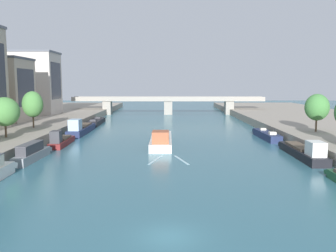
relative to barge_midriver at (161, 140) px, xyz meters
The scene contains 15 objects.
ground_plane 37.09m from the barge_midriver, 88.04° to the right, with size 400.00×400.00×0.00m, color #336675.
barge_midriver is the anchor object (origin of this frame).
wake_behind_barge 12.17m from the barge_midriver, 83.99° to the right, with size 5.60×5.87×0.03m.
moored_boat_left_downstream 21.73m from the barge_midriver, 145.32° to the right, with size 2.05×10.40×2.54m.
moored_boat_left_gap_after 17.40m from the barge_midriver, behind, with size 2.49×10.90×2.97m.
moored_boat_left_midway 22.71m from the barge_midriver, 140.86° to the left, with size 3.04×16.57×3.55m.
moored_boat_left_end 36.80m from the barge_midriver, 119.18° to the left, with size 3.10×15.38×2.26m.
moored_boat_right_second 23.41m from the barge_midriver, 27.02° to the right, with size 2.86×15.02×3.11m.
moored_boat_right_lone 21.75m from the barge_midriver, 19.60° to the left, with size 2.51×13.07×2.45m.
tree_left_distant 26.22m from the barge_midriver, behind, with size 4.73×4.73×6.62m.
tree_left_third 28.10m from the barge_midriver, 160.02° to the left, with size 4.05×4.05×7.30m.
tree_right_end_of_row 29.09m from the barge_midriver, ahead, with size 4.31×4.31×6.95m.
building_left_middle 44.23m from the barge_midriver, 150.42° to the left, with size 12.35×12.22×14.82m.
building_left_corner 56.79m from the barge_midriver, 132.49° to the left, with size 13.82×11.20×17.91m.
bridge_far 61.87m from the barge_midriver, 88.83° to the left, with size 66.55×4.40×6.16m.
Camera 1 is at (-0.06, -23.48, 10.71)m, focal length 37.47 mm.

